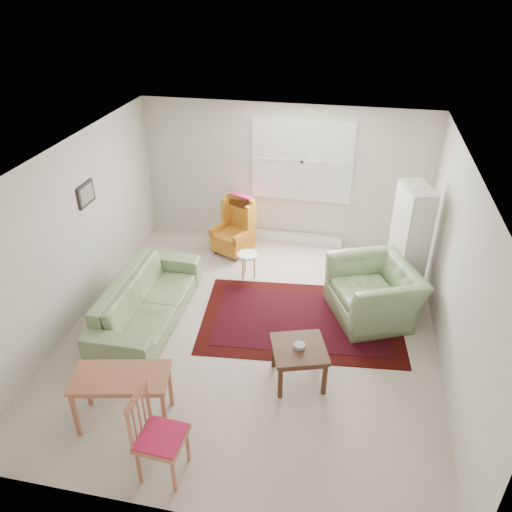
% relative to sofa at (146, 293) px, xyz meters
% --- Properties ---
extents(room, '(5.04, 5.54, 2.51)m').
position_rel_sofa_xyz_m(room, '(1.52, 0.24, 0.80)').
color(room, '#C1B2A5').
rests_on(room, ground).
extents(rug, '(3.00, 2.09, 0.03)m').
position_rel_sofa_xyz_m(rug, '(2.15, 0.42, -0.45)').
color(rug, black).
rests_on(rug, ground).
extents(sofa, '(0.90, 2.29, 0.92)m').
position_rel_sofa_xyz_m(sofa, '(0.00, 0.00, 0.00)').
color(sofa, '#769462').
rests_on(sofa, ground).
extents(armchair, '(1.48, 1.56, 0.96)m').
position_rel_sofa_xyz_m(armchair, '(3.13, 0.76, 0.02)').
color(armchair, '#769462').
rests_on(armchair, ground).
extents(wingback_chair, '(0.79, 0.81, 1.02)m').
position_rel_sofa_xyz_m(wingback_chair, '(0.72, 2.10, 0.05)').
color(wingback_chair, '#BD741D').
rests_on(wingback_chair, ground).
extents(coffee_table, '(0.79, 0.79, 0.52)m').
position_rel_sofa_xyz_m(coffee_table, '(2.25, -0.77, -0.20)').
color(coffee_table, '#442415').
rests_on(coffee_table, ground).
extents(stool, '(0.33, 0.33, 0.43)m').
position_rel_sofa_xyz_m(stool, '(1.14, 1.39, -0.24)').
color(stool, white).
rests_on(stool, ground).
extents(cabinet, '(0.54, 0.77, 1.73)m').
position_rel_sofa_xyz_m(cabinet, '(3.60, 1.54, 0.40)').
color(cabinet, silver).
rests_on(cabinet, ground).
extents(desk, '(1.12, 0.72, 0.66)m').
position_rel_sofa_xyz_m(desk, '(0.45, -1.78, -0.13)').
color(desk, '#AF6446').
rests_on(desk, ground).
extents(desk_chair, '(0.47, 0.47, 1.02)m').
position_rel_sofa_xyz_m(desk_chair, '(1.11, -2.33, 0.05)').
color(desk_chair, '#AF6446').
rests_on(desk_chair, ground).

